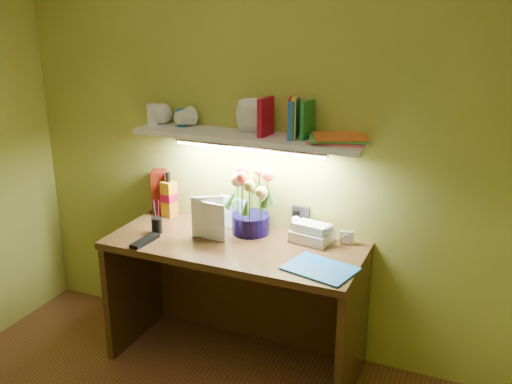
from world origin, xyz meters
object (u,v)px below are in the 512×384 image
Objects in this scene: flower_bouquet at (251,201)px; whisky_bottle at (169,194)px; desk_clock at (347,237)px; desk at (235,304)px; telephone at (312,231)px.

flower_bouquet is 1.36× the size of whisky_bottle.
whisky_bottle is at bearing 166.65° from desk_clock.
flower_bouquet reaches higher than whisky_bottle.
desk_clock reaches higher than desk.
telephone is 2.88× the size of desk_clock.
desk_clock is at bearing 6.48° from flower_bouquet.
desk is at bearing -97.70° from flower_bouquet.
desk_clock is at bearing 0.86° from whisky_bottle.
desk is 0.78m from whisky_bottle.
telephone reaches higher than desk_clock.
desk is at bearing -21.82° from whisky_bottle.
whisky_bottle is (-1.10, -0.02, 0.10)m from desk_clock.
flower_bouquet is 5.19× the size of desk_clock.
telephone is (0.36, 0.01, -0.13)m from flower_bouquet.
flower_bouquet is at bearing -4.58° from whisky_bottle.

